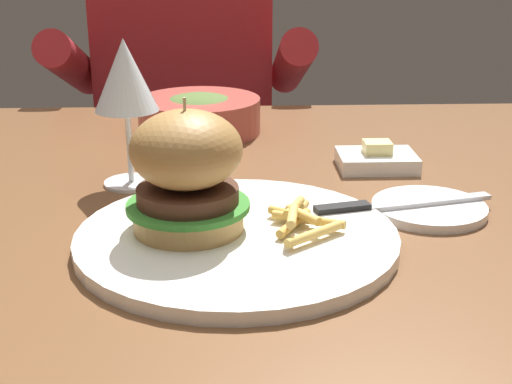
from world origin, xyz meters
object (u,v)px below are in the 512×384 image
at_px(main_plate, 237,238).
at_px(diner_person, 188,156).
at_px(bread_plate, 429,208).
at_px(table_knife, 388,205).
at_px(soup_bowl, 199,114).
at_px(butter_dish, 377,159).
at_px(burger_sandwich, 187,171).
at_px(wine_glass, 125,80).

distance_m(main_plate, diner_person, 0.90).
height_order(bread_plate, table_knife, table_knife).
height_order(bread_plate, soup_bowl, soup_bowl).
bearing_deg(butter_dish, burger_sandwich, -135.51).
xyz_separation_m(main_plate, soup_bowl, (-0.05, 0.42, 0.02)).
height_order(wine_glass, soup_bowl, wine_glass).
bearing_deg(butter_dish, wine_glass, -170.55).
distance_m(main_plate, bread_plate, 0.23).
bearing_deg(table_knife, wine_glass, 157.50).
distance_m(table_knife, diner_person, 0.87).
bearing_deg(wine_glass, main_plate, -55.84).
distance_m(main_plate, wine_glass, 0.25).
relative_size(burger_sandwich, butter_dish, 1.32).
xyz_separation_m(burger_sandwich, butter_dish, (0.23, 0.23, -0.06)).
distance_m(main_plate, table_knife, 0.18).
bearing_deg(bread_plate, main_plate, -159.93).
height_order(bread_plate, diner_person, diner_person).
height_order(table_knife, diner_person, diner_person).
relative_size(bread_plate, table_knife, 0.61).
height_order(burger_sandwich, bread_plate, burger_sandwich).
height_order(main_plate, bread_plate, main_plate).
distance_m(wine_glass, butter_dish, 0.34).
bearing_deg(wine_glass, table_knife, -22.50).
bearing_deg(soup_bowl, burger_sandwich, -89.51).
bearing_deg(bread_plate, burger_sandwich, -165.06).
bearing_deg(butter_dish, diner_person, 113.85).
xyz_separation_m(burger_sandwich, wine_glass, (-0.08, 0.18, 0.05)).
bearing_deg(wine_glass, soup_bowl, 72.52).
relative_size(table_knife, diner_person, 0.17).
bearing_deg(bread_plate, diner_person, 111.13).
bearing_deg(bread_plate, wine_glass, 162.28).
distance_m(wine_glass, soup_bowl, 0.27).
xyz_separation_m(main_plate, wine_glass, (-0.13, 0.18, 0.12)).
distance_m(bread_plate, butter_dish, 0.16).
relative_size(burger_sandwich, soup_bowl, 0.71).
bearing_deg(butter_dish, bread_plate, -80.70).
bearing_deg(main_plate, diner_person, 96.33).
bearing_deg(butter_dish, table_knife, -97.41).
distance_m(burger_sandwich, wine_glass, 0.20).
height_order(wine_glass, butter_dish, wine_glass).
relative_size(burger_sandwich, table_knife, 0.65).
height_order(main_plate, burger_sandwich, burger_sandwich).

